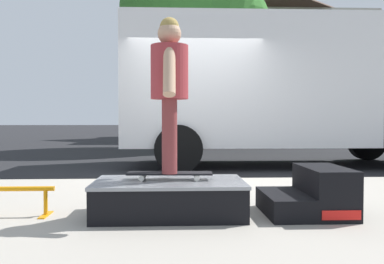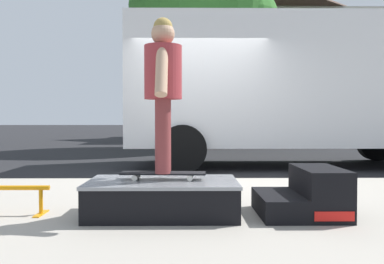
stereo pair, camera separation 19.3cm
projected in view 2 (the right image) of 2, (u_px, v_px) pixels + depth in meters
name	position (u px, v px, depth m)	size (l,w,h in m)	color
ground_plane	(202.00, 181.00, 6.66)	(140.00, 140.00, 0.00)	black
sidewalk_slab	(214.00, 225.00, 3.66)	(50.00, 5.00, 0.12)	#A8A093
skate_box	(163.00, 196.00, 3.77)	(1.36, 0.79, 0.32)	black
kicker_ramp	(307.00, 195.00, 3.78)	(0.75, 0.79, 0.43)	black
skateboard	(163.00, 174.00, 3.81)	(0.79, 0.23, 0.07)	black
skater_kid	(163.00, 82.00, 3.78)	(0.34, 0.73, 1.42)	brown
box_truck	(294.00, 87.00, 8.83)	(6.91, 2.63, 3.05)	white
street_tree_main	(206.00, 14.00, 13.95)	(5.11, 4.64, 7.04)	brown
house_behind	(276.00, 58.00, 21.90)	(9.54, 8.23, 8.40)	beige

